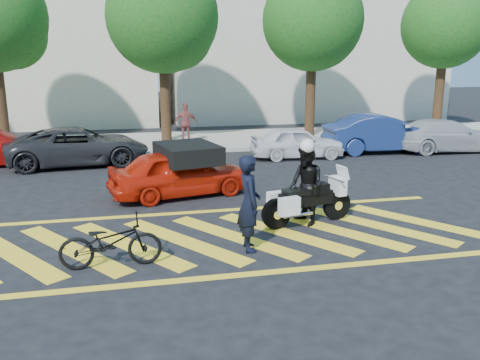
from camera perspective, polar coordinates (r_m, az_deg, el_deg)
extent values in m
plane|color=black|center=(10.69, -3.14, -6.58)|extent=(90.00, 90.00, 0.00)
cube|color=#9E998E|center=(22.26, -8.22, 4.25)|extent=(60.00, 5.00, 0.15)
cube|color=yellow|center=(10.82, -24.16, -7.56)|extent=(2.43, 3.21, 0.01)
cube|color=yellow|center=(10.64, -18.31, -7.38)|extent=(2.43, 3.21, 0.01)
cube|color=yellow|center=(10.57, -12.34, -7.12)|extent=(2.43, 3.21, 0.01)
cube|color=yellow|center=(10.62, -6.36, -6.78)|extent=(2.43, 3.21, 0.01)
cube|color=yellow|center=(10.78, -0.50, -6.37)|extent=(2.43, 3.21, 0.01)
cube|color=yellow|center=(11.04, 5.12, -5.92)|extent=(2.43, 3.21, 0.01)
cube|color=yellow|center=(11.41, 10.42, -5.45)|extent=(2.43, 3.21, 0.01)
cube|color=yellow|center=(11.87, 15.34, -4.96)|extent=(2.43, 3.21, 0.01)
cube|color=yellow|center=(12.41, 19.86, -4.48)|extent=(2.43, 3.21, 0.01)
cube|color=yellow|center=(8.96, -1.12, -10.71)|extent=(12.00, 0.20, 0.01)
cube|color=yellow|center=(12.47, -4.57, -3.58)|extent=(12.00, 0.20, 0.01)
cube|color=beige|center=(31.58, -25.06, 14.90)|extent=(16.00, 8.00, 10.00)
cube|color=beige|center=(32.71, 6.74, 16.85)|extent=(16.00, 8.00, 11.00)
cylinder|color=black|center=(22.51, -25.29, 8.13)|extent=(0.44, 0.44, 4.00)
sphere|color=#155118|center=(22.63, -24.27, 14.68)|extent=(2.73, 2.73, 2.73)
cylinder|color=black|center=(22.02, -8.39, 9.19)|extent=(0.44, 0.44, 4.00)
sphere|color=#155118|center=(22.01, -8.70, 17.69)|extent=(4.60, 4.60, 4.60)
sphere|color=#155118|center=(22.32, -7.09, 15.91)|extent=(2.99, 2.99, 2.99)
cylinder|color=black|center=(23.41, 7.90, 9.47)|extent=(0.44, 0.44, 4.00)
sphere|color=#155118|center=(23.39, 8.18, 17.33)|extent=(4.40, 4.40, 4.40)
sphere|color=#155118|center=(23.85, 9.26, 15.64)|extent=(2.86, 2.86, 2.86)
cylinder|color=black|center=(26.37, 21.45, 9.14)|extent=(0.44, 0.44, 4.00)
sphere|color=#155118|center=(26.35, 22.07, 15.85)|extent=(4.00, 4.00, 4.00)
sphere|color=#155118|center=(26.91, 22.67, 14.45)|extent=(2.60, 2.60, 2.60)
imported|color=black|center=(9.82, 1.04, -2.62)|extent=(0.47, 0.70, 1.89)
imported|color=black|center=(9.44, -14.32, -6.76)|extent=(1.82, 0.65, 0.95)
cylinder|color=black|center=(11.20, 4.10, -3.81)|extent=(0.69, 0.29, 0.68)
cylinder|color=silver|center=(11.20, 4.10, -3.81)|extent=(0.24, 0.21, 0.21)
cylinder|color=black|center=(12.03, 10.81, -2.77)|extent=(0.69, 0.29, 0.68)
cylinder|color=silver|center=(12.03, 10.81, -2.77)|extent=(0.24, 0.21, 0.21)
cube|color=black|center=(11.49, 7.40, -2.08)|extent=(1.31, 0.54, 0.31)
cube|color=black|center=(11.61, 8.72, -0.92)|extent=(0.52, 0.40, 0.23)
cube|color=black|center=(11.31, 6.33, -1.34)|extent=(0.63, 0.47, 0.12)
cube|color=silver|center=(11.91, 10.91, -0.63)|extent=(0.32, 0.47, 0.41)
cube|color=silver|center=(11.43, 4.19, -2.25)|extent=(0.49, 0.28, 0.39)
cube|color=silver|center=(10.99, 5.55, -2.95)|extent=(0.49, 0.28, 0.39)
imported|color=black|center=(11.43, 7.42, -0.62)|extent=(0.85, 1.00, 1.80)
imported|color=red|center=(13.81, -6.84, 0.82)|extent=(4.01, 2.33, 1.28)
imported|color=black|center=(18.50, -17.67, 3.64)|extent=(4.94, 2.65, 1.32)
imported|color=silver|center=(18.98, 6.46, 4.22)|extent=(3.51, 1.54, 1.17)
imported|color=navy|center=(20.74, 15.65, 5.05)|extent=(4.60, 1.84, 1.49)
imported|color=#9DA1A5|center=(21.77, 22.16, 4.65)|extent=(4.46, 1.99, 1.27)
imported|color=#994B45|center=(21.44, -6.11, 6.38)|extent=(1.00, 0.48, 1.65)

